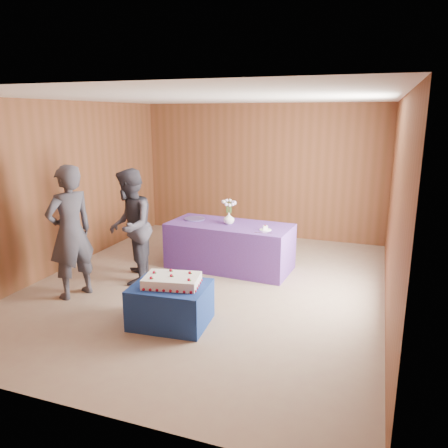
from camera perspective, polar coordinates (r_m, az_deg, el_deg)
The scene contains 13 objects.
ground at distance 6.59m, azimuth -2.17°, elevation -8.00°, with size 6.00×6.00×0.00m, color gray.
room_shell at distance 6.14m, azimuth -2.33°, elevation 7.79°, with size 5.04×6.04×2.72m.
cake_table at distance 5.40m, azimuth -6.98°, elevation -10.39°, with size 0.90×0.70×0.50m, color navy.
serving_table at distance 7.18m, azimuth 0.73°, elevation -2.91°, with size 2.00×0.90×0.75m, color #593798.
sheet_cake at distance 5.27m, azimuth -6.81°, elevation -7.34°, with size 0.75×0.57×0.16m.
vase at distance 7.07m, azimuth 0.64°, elevation 0.74°, with size 0.18×0.18×0.18m, color white.
flower_spray at distance 7.02m, azimuth 0.65°, elevation 2.70°, with size 0.24×0.24×0.18m.
platter at distance 7.41m, azimuth -3.87°, elevation 0.69°, with size 0.36×0.36×0.02m, color #56468C.
plate at distance 6.74m, azimuth 5.43°, elevation -0.75°, with size 0.18×0.18×0.01m, color white.
cake_slice at distance 6.73m, azimuth 5.43°, elevation -0.45°, with size 0.08×0.08×0.08m.
knife at distance 6.58m, azimuth 5.12°, elevation -1.15°, with size 0.26×0.02×0.00m, color #B9BABE.
guest_left at distance 6.29m, azimuth -19.43°, elevation -1.04°, with size 0.67×0.44×1.84m, color #383741.
guest_right at distance 6.65m, azimuth -12.16°, elevation -0.31°, with size 0.84×0.65×1.72m, color #36343E.
Camera 1 is at (2.28, -5.66, 2.48)m, focal length 35.00 mm.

